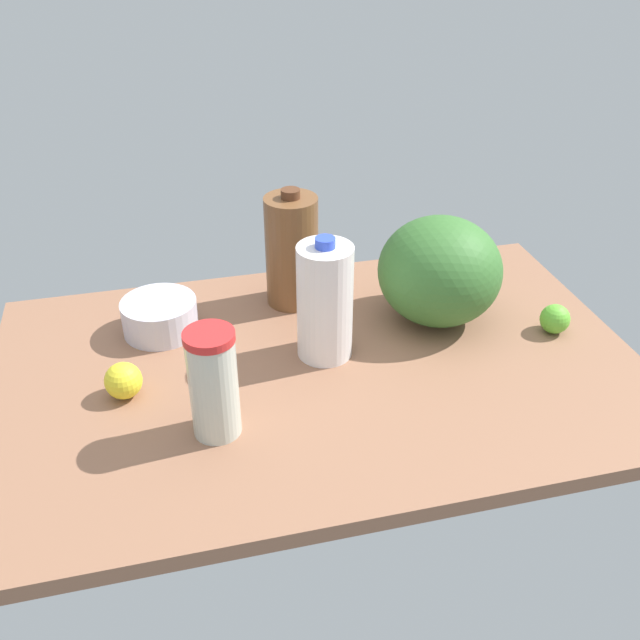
{
  "coord_description": "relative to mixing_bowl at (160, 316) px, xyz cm",
  "views": [
    {
      "loc": [
        -25.72,
        -104.76,
        81.67
      ],
      "look_at": [
        0.0,
        0.0,
        13.0
      ],
      "focal_mm": 40.0,
      "sensor_mm": 36.0,
      "label": 1
    }
  ],
  "objects": [
    {
      "name": "tumbler_cup",
      "position": [
        7.35,
        -32.65,
        6.26
      ],
      "size": [
        8.13,
        8.13,
        19.31
      ],
      "color": "beige",
      "rests_on": "countertop"
    },
    {
      "name": "watermelon",
      "position": [
        55.22,
        -8.33,
        7.45
      ],
      "size": [
        24.69,
        24.69,
        21.76
      ],
      "primitive_type": "ellipsoid",
      "color": "#386F2F",
      "rests_on": "countertop"
    },
    {
      "name": "milk_jug",
      "position": [
        29.94,
        -15.21,
        7.94
      ],
      "size": [
        10.4,
        10.4,
        24.3
      ],
      "color": "white",
      "rests_on": "countertop"
    },
    {
      "name": "lime_by_jug",
      "position": [
        76.17,
        -18.6,
        -0.47
      ],
      "size": [
        5.92,
        5.92,
        5.92
      ],
      "primitive_type": "sphere",
      "color": "#60BA34",
      "rests_on": "countertop"
    },
    {
      "name": "countertop",
      "position": [
        28.1,
        -18.95,
        -4.93
      ],
      "size": [
        120.0,
        76.0,
        3.0
      ],
      "primitive_type": "cube",
      "color": "#906147",
      "rests_on": "ground"
    },
    {
      "name": "chocolate_milk_jug",
      "position": [
        28.36,
        5.49,
        8.44
      ],
      "size": [
        10.95,
        10.95,
        25.3
      ],
      "color": "brown",
      "rests_on": "countertop"
    },
    {
      "name": "lemon_beside_bowl",
      "position": [
        -7.32,
        -19.63,
        -0.15
      ],
      "size": [
        6.56,
        6.56,
        6.56
      ],
      "primitive_type": "sphere",
      "color": "yellow",
      "rests_on": "countertop"
    },
    {
      "name": "mixing_bowl",
      "position": [
        0.0,
        0.0,
        0.0
      ],
      "size": [
        14.9,
        14.9,
        6.87
      ],
      "primitive_type": "cylinder",
      "color": "silver",
      "rests_on": "countertop"
    }
  ]
}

